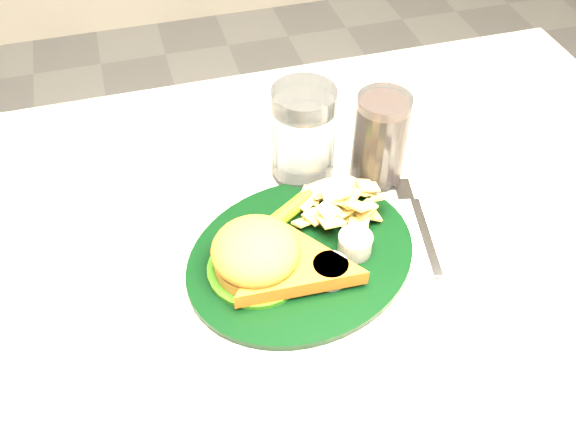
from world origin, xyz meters
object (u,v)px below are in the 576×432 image
table (288,400)px  cola_glass (380,139)px  dinner_plate (302,241)px  fork_napkin (422,230)px  water_glass (303,134)px

table → cola_glass: bearing=33.1°
dinner_plate → cola_glass: cola_glass is taller
table → fork_napkin: size_ratio=6.96×
water_glass → cola_glass: water_glass is taller
table → fork_napkin: (0.17, -0.02, 0.38)m
water_glass → table: bearing=-113.6°
dinner_plate → water_glass: 0.16m
fork_napkin → dinner_plate: bearing=-169.4°
water_glass → cola_glass: (0.10, -0.04, -0.00)m
water_glass → dinner_plate: bearing=-107.4°
table → water_glass: (0.06, 0.14, 0.44)m
dinner_plate → fork_napkin: 0.16m
table → cola_glass: size_ratio=9.13×
table → water_glass: 0.47m
cola_glass → dinner_plate: bearing=-140.7°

